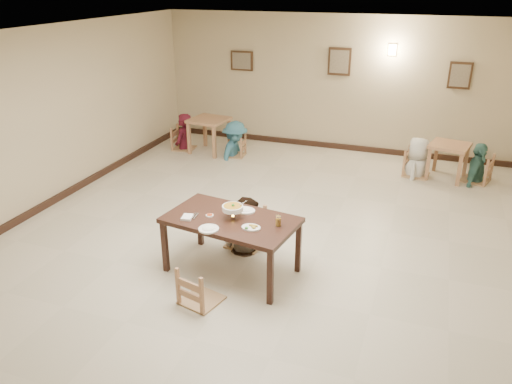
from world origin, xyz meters
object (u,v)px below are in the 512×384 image
at_px(chair_far, 245,211).
at_px(curry_warmer, 233,208).
at_px(bg_chair_rr, 479,156).
at_px(bg_diner_a, 182,114).
at_px(bg_chair_ll, 183,128).
at_px(drink_glass, 278,221).
at_px(bg_table_right, 449,151).
at_px(chair_near, 200,268).
at_px(bg_diner_b, 235,121).
at_px(bg_chair_rl, 419,151).
at_px(bg_chair_lr, 235,137).
at_px(main_table, 231,224).
at_px(main_diner, 245,198).
at_px(bg_diner_c, 421,138).
at_px(bg_table_left, 209,125).
at_px(bg_diner_d, 482,143).

height_order(chair_far, curry_warmer, chair_far).
distance_m(bg_chair_rr, bg_diner_a, 6.34).
height_order(bg_chair_ll, bg_diner_a, bg_diner_a).
height_order(drink_glass, bg_table_right, drink_glass).
bearing_deg(chair_near, bg_diner_b, -58.12).
height_order(chair_far, bg_table_right, chair_far).
height_order(bg_chair_rl, bg_diner_b, bg_diner_b).
bearing_deg(bg_chair_lr, bg_chair_ll, -97.25).
xyz_separation_m(bg_chair_rr, bg_diner_b, (-5.02, -0.20, 0.27)).
height_order(chair_far, bg_chair_lr, chair_far).
xyz_separation_m(bg_table_right, bg_diner_b, (-4.46, -0.17, 0.22)).
bearing_deg(bg_chair_rl, bg_chair_lr, 99.59).
height_order(main_table, main_diner, main_diner).
height_order(curry_warmer, bg_chair_rl, curry_warmer).
distance_m(chair_near, bg_diner_c, 5.81).
bearing_deg(curry_warmer, bg_table_left, 118.27).
bearing_deg(main_table, bg_diner_c, 73.23).
xyz_separation_m(bg_table_left, bg_chair_rr, (5.68, 0.13, -0.12)).
distance_m(main_table, bg_table_left, 5.12).
relative_size(chair_far, bg_diner_b, 0.69).
bearing_deg(bg_diner_a, bg_chair_ll, 44.32).
distance_m(bg_table_right, bg_diner_d, 0.59).
bearing_deg(bg_table_left, main_table, -62.02).
bearing_deg(bg_diner_b, main_diner, -153.33).
bearing_deg(bg_table_left, bg_chair_ll, -178.71).
height_order(main_diner, bg_diner_d, main_diner).
xyz_separation_m(chair_near, bg_diner_b, (-1.65, 5.23, 0.31)).
xyz_separation_m(curry_warmer, bg_chair_lr, (-1.77, 4.44, -0.51)).
bearing_deg(bg_diner_d, curry_warmer, 161.04).
relative_size(curry_warmer, bg_diner_d, 0.20).
height_order(drink_glass, bg_diner_d, bg_diner_d).
height_order(bg_chair_ll, bg_chair_lr, bg_chair_ll).
xyz_separation_m(bg_table_left, bg_diner_a, (-0.66, -0.01, 0.20)).
xyz_separation_m(chair_near, main_diner, (0.03, 1.45, 0.33)).
height_order(drink_glass, bg_diner_c, bg_diner_c).
distance_m(main_diner, bg_table_right, 4.83).
bearing_deg(bg_table_left, chair_far, -58.40).
bearing_deg(drink_glass, bg_diner_a, 129.46).
bearing_deg(bg_table_right, chair_near, -117.51).
xyz_separation_m(main_table, main_diner, (-0.06, 0.67, 0.09)).
bearing_deg(bg_diner_c, main_table, -14.66).
xyz_separation_m(curry_warmer, bg_table_right, (2.70, 4.61, -0.37)).
relative_size(main_table, bg_table_right, 2.16).
relative_size(curry_warmer, bg_chair_rl, 0.30).
distance_m(bg_diner_a, bg_diner_d, 6.33).
height_order(chair_near, bg_chair_lr, chair_near).
height_order(main_diner, bg_chair_rr, main_diner).
distance_m(chair_far, bg_diner_c, 4.43).
distance_m(bg_diner_a, bg_diner_c, 5.22).
distance_m(chair_far, bg_diner_b, 4.06).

